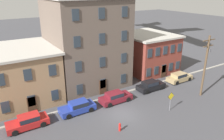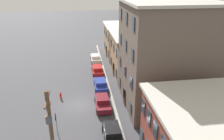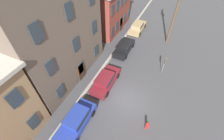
{
  "view_description": "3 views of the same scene",
  "coord_description": "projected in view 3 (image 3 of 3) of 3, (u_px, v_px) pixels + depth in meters",
  "views": [
    {
      "loc": [
        -13.1,
        -18.88,
        14.41
      ],
      "look_at": [
        1.09,
        4.11,
        4.21
      ],
      "focal_mm": 35.0,
      "sensor_mm": 36.0,
      "label": 1
    },
    {
      "loc": [
        25.6,
        0.72,
        15.38
      ],
      "look_at": [
        0.16,
        4.36,
        4.83
      ],
      "focal_mm": 35.0,
      "sensor_mm": 36.0,
      "label": 2
    },
    {
      "loc": [
        -8.61,
        -2.23,
        13.43
      ],
      "look_at": [
        0.67,
        2.06,
        3.0
      ],
      "focal_mm": 24.0,
      "sensor_mm": 36.0,
      "label": 3
    }
  ],
  "objects": [
    {
      "name": "car_black",
      "position": [
        124.0,
        47.0,
        20.89
      ],
      "size": [
        4.4,
        1.92,
        1.43
      ],
      "color": "black",
      "rests_on": "ground_plane"
    },
    {
      "name": "kerb_strip",
      "position": [
        90.0,
        85.0,
        16.98
      ],
      "size": [
        56.0,
        0.36,
        0.16
      ],
      "primitive_type": "cube",
      "color": "#9E998E",
      "rests_on": "ground_plane"
    },
    {
      "name": "car_tan",
      "position": [
        138.0,
        27.0,
        24.78
      ],
      "size": [
        4.4,
        1.92,
        1.43
      ],
      "color": "tan",
      "rests_on": "ground_plane"
    },
    {
      "name": "utility_pole",
      "position": [
        176.0,
        11.0,
        19.6
      ],
      "size": [
        2.4,
        0.44,
        8.63
      ],
      "color": "brown",
      "rests_on": "ground_plane"
    },
    {
      "name": "caution_sign",
      "position": [
        165.0,
        62.0,
        17.3
      ],
      "size": [
        1.04,
        0.08,
        2.53
      ],
      "color": "slate",
      "rests_on": "ground_plane"
    },
    {
      "name": "ground_plane",
      "position": [
        127.0,
        100.0,
        15.72
      ],
      "size": [
        200.0,
        200.0,
        0.0
      ],
      "primitive_type": "plane",
      "color": "#424247"
    },
    {
      "name": "apartment_annex",
      "position": [
        95.0,
        6.0,
        24.42
      ],
      "size": [
        8.81,
        9.9,
        6.71
      ],
      "color": "brown",
      "rests_on": "ground_plane"
    },
    {
      "name": "car_blue",
      "position": [
        76.0,
        120.0,
        13.35
      ],
      "size": [
        4.4,
        1.92,
        1.43
      ],
      "color": "#233899",
      "rests_on": "ground_plane"
    },
    {
      "name": "apartment_far",
      "position": [
        29.0,
        16.0,
        14.63
      ],
      "size": [
        11.15,
        10.53,
        13.32
      ],
      "color": "#66564C",
      "rests_on": "ground_plane"
    },
    {
      "name": "car_maroon",
      "position": [
        105.0,
        80.0,
        16.65
      ],
      "size": [
        4.4,
        1.92,
        1.43
      ],
      "color": "maroon",
      "rests_on": "ground_plane"
    },
    {
      "name": "fire_hydrant",
      "position": [
        147.0,
        126.0,
        13.29
      ],
      "size": [
        0.24,
        0.34,
        0.96
      ],
      "color": "red",
      "rests_on": "ground_plane"
    }
  ]
}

